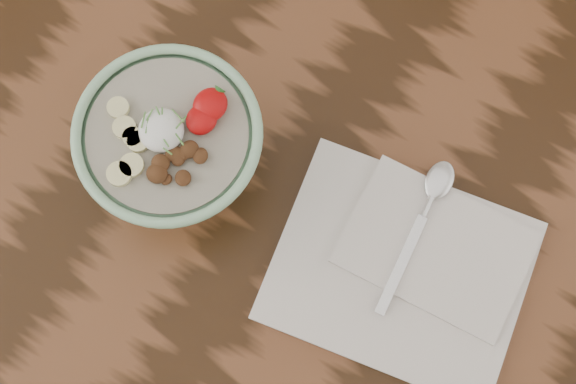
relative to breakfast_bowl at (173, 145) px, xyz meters
The scene contains 4 objects.
table 18.88cm from the breakfast_bowl, 143.25° to the left, with size 160.00×90.00×75.00cm.
breakfast_bowl is the anchor object (origin of this frame).
napkin 30.66cm from the breakfast_bowl, ahead, with size 32.73×28.32×1.78cm.
spoon 30.69cm from the breakfast_bowl, 22.18° to the left, with size 4.59×20.07×1.04cm.
Camera 1 is at (32.72, -20.85, 169.16)cm, focal length 50.00 mm.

